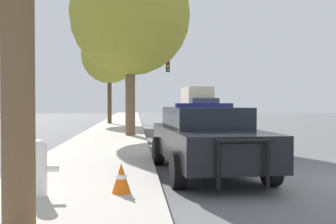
# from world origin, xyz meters

# --- Properties ---
(sidewalk_left) EXTENTS (3.00, 110.00, 0.13)m
(sidewalk_left) POSITION_xyz_m (-5.10, 0.00, 0.07)
(sidewalk_left) COLOR #ADA89E
(sidewalk_left) RESTS_ON ground_plane
(police_car) EXTENTS (2.24, 5.07, 1.55)m
(police_car) POSITION_xyz_m (-2.49, 1.34, 0.78)
(police_car) COLOR black
(police_car) RESTS_ON ground_plane
(fire_hydrant) EXTENTS (0.60, 0.26, 0.86)m
(fire_hydrant) POSITION_xyz_m (-5.52, -1.28, 0.59)
(fire_hydrant) COLOR white
(fire_hydrant) RESTS_ON sidewalk_left
(traffic_light) EXTENTS (3.22, 0.35, 4.89)m
(traffic_light) POSITION_xyz_m (-3.20, 24.96, 3.57)
(traffic_light) COLOR #424247
(traffic_light) RESTS_ON sidewalk_left
(car_background_oncoming) EXTENTS (2.11, 4.21, 1.36)m
(car_background_oncoming) POSITION_xyz_m (1.86, 26.30, 0.74)
(car_background_oncoming) COLOR #474C51
(car_background_oncoming) RESTS_ON ground_plane
(car_background_distant) EXTENTS (1.98, 4.30, 1.47)m
(car_background_distant) POSITION_xyz_m (2.40, 41.91, 0.77)
(car_background_distant) COLOR slate
(car_background_distant) RESTS_ON ground_plane
(box_truck) EXTENTS (2.87, 6.85, 3.08)m
(box_truck) POSITION_xyz_m (2.04, 32.49, 1.63)
(box_truck) COLOR #333856
(box_truck) RESTS_ON ground_plane
(tree_sidewalk_mid) EXTENTS (3.94, 3.94, 6.73)m
(tree_sidewalk_mid) POSITION_xyz_m (-5.81, 21.76, 4.88)
(tree_sidewalk_mid) COLOR #4C3823
(tree_sidewalk_mid) RESTS_ON sidewalk_left
(tree_sidewalk_near) EXTENTS (5.30, 5.30, 7.93)m
(tree_sidewalk_near) POSITION_xyz_m (-4.25, 10.80, 5.40)
(tree_sidewalk_near) COLOR brown
(tree_sidewalk_near) RESTS_ON sidewalk_left
(traffic_cone) EXTENTS (0.31, 0.31, 0.47)m
(traffic_cone) POSITION_xyz_m (-4.27, -1.15, 0.37)
(traffic_cone) COLOR orange
(traffic_cone) RESTS_ON sidewalk_left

